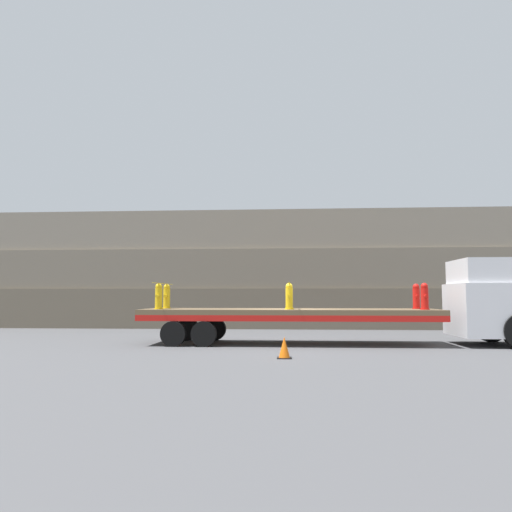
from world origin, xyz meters
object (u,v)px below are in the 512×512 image
Objects in this scene: fire_hydrant_red_far_2 at (416,297)px; fire_hydrant_yellow_near_0 at (159,297)px; traffic_cone at (284,348)px; fire_hydrant_yellow_near_1 at (289,297)px; flatbed_trailer at (275,315)px; fire_hydrant_yellow_far_0 at (167,297)px; fire_hydrant_yellow_far_1 at (289,297)px; truck_cab at (492,302)px; fire_hydrant_red_near_2 at (425,297)px.

fire_hydrant_yellow_near_0 is at bearing -172.98° from fire_hydrant_red_far_2.
fire_hydrant_yellow_near_0 is 5.77m from traffic_cone.
flatbed_trailer is at bearing 131.79° from fire_hydrant_yellow_near_1.
fire_hydrant_yellow_far_0 is 4.51m from fire_hydrant_yellow_far_1.
traffic_cone is at bearing -149.95° from truck_cab.
flatbed_trailer is 11.45× the size of fire_hydrant_yellow_near_1.
fire_hydrant_yellow_near_0 is 1.00× the size of fire_hydrant_red_near_2.
fire_hydrant_yellow_near_1 is at bearing -166.16° from fire_hydrant_red_far_2.
flatbed_trailer is 4.14m from traffic_cone.
fire_hydrant_yellow_near_0 is at bearing -177.21° from truck_cab.
fire_hydrant_yellow_far_0 is 6.51m from traffic_cone.
traffic_cone is at bearing -92.02° from fire_hydrant_yellow_near_1.
flatbed_trailer is 5.07m from fire_hydrant_red_far_2.
fire_hydrant_yellow_far_1 is at bearing 13.84° from fire_hydrant_yellow_near_0.
fire_hydrant_red_near_2 is at bearing -166.95° from truck_cab.
truck_cab is 7.41m from flatbed_trailer.
fire_hydrant_yellow_near_1 is at bearing 0.00° from fire_hydrant_yellow_near_0.
fire_hydrant_yellow_far_1 reaches higher than traffic_cone.
fire_hydrant_yellow_far_0 is at bearing 133.50° from traffic_cone.
fire_hydrant_yellow_near_0 is 1.00× the size of fire_hydrant_yellow_near_1.
traffic_cone is (-0.12, -3.51, -1.36)m from fire_hydrant_yellow_near_1.
fire_hydrant_yellow_far_0 and fire_hydrant_yellow_far_1 have the same top height.
truck_cab is at bearing -2.79° from fire_hydrant_yellow_far_0.
fire_hydrant_yellow_far_0 is at bearing 180.00° from fire_hydrant_yellow_far_1.
fire_hydrant_yellow_near_0 is 1.00× the size of fire_hydrant_red_far_2.
fire_hydrant_yellow_near_1 is at bearing -175.40° from truck_cab.
truck_cab reaches higher than fire_hydrant_red_near_2.
fire_hydrant_yellow_far_1 is 4.81m from traffic_cone.
traffic_cone is (-7.02, -4.06, -1.18)m from truck_cab.
truck_cab is at bearing 30.05° from traffic_cone.
truck_cab is 3.26× the size of fire_hydrant_yellow_near_0.
fire_hydrant_yellow_near_0 is 4.51m from fire_hydrant_yellow_near_1.
truck_cab is 3.26× the size of fire_hydrant_red_near_2.
fire_hydrant_yellow_far_1 is at bearing 175.40° from truck_cab.
fire_hydrant_red_near_2 is 1.11m from fire_hydrant_red_far_2.
fire_hydrant_yellow_far_1 reaches higher than flatbed_trailer.
fire_hydrant_red_near_2 reaches higher than traffic_cone.
fire_hydrant_yellow_near_0 is 1.00× the size of fire_hydrant_yellow_far_0.
flatbed_trailer is 4.10m from fire_hydrant_yellow_near_0.
fire_hydrant_red_near_2 and fire_hydrant_red_far_2 have the same top height.
flatbed_trailer is 11.45× the size of fire_hydrant_yellow_near_0.
fire_hydrant_yellow_near_1 is at bearing -90.00° from fire_hydrant_yellow_far_1.
traffic_cone is at bearing -91.54° from fire_hydrant_yellow_far_1.
fire_hydrant_red_near_2 is at bearing -6.33° from flatbed_trailer.
fire_hydrant_yellow_far_0 is at bearing 172.12° from flatbed_trailer.
fire_hydrant_yellow_far_0 is (0.00, 1.11, 0.00)m from fire_hydrant_yellow_near_0.
fire_hydrant_yellow_near_0 is 4.64m from fire_hydrant_yellow_far_1.
truck_cab reaches higher than fire_hydrant_yellow_near_0.
truck_cab is 6.92m from fire_hydrant_yellow_far_1.
fire_hydrant_yellow_far_0 and fire_hydrant_red_far_2 have the same top height.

